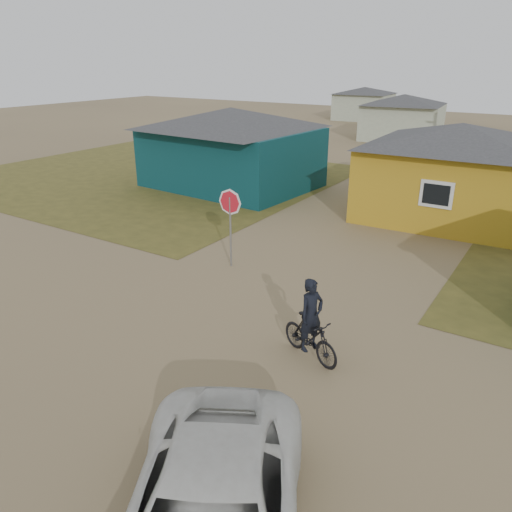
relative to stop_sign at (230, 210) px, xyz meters
The scene contains 8 objects.
ground 5.44m from the stop_sign, 64.15° to the right, with size 120.00×120.00×0.00m, color olive.
grass_nw 14.59m from the stop_sign, 144.47° to the left, with size 20.00×18.00×0.00m, color brown.
house_teal 10.90m from the stop_sign, 125.16° to the left, with size 8.93×7.08×4.00m.
house_yellow 10.53m from the stop_sign, 63.32° to the left, with size 7.72×6.76×3.90m.
house_pale_west 29.65m from the stop_sign, 97.31° to the left, with size 7.04×6.15×3.60m.
house_pale_north 43.05m from the stop_sign, 105.87° to the left, with size 6.28×5.81×3.40m.
stop_sign is the anchor object (origin of this frame).
cyclist 5.84m from the stop_sign, 36.64° to the right, with size 1.77×1.06×1.93m.
Camera 1 is at (6.55, -7.57, 6.31)m, focal length 35.00 mm.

